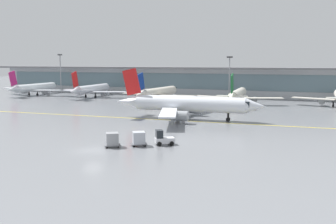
{
  "coord_description": "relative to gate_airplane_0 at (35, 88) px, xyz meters",
  "views": [
    {
      "loc": [
        26.2,
        -40.37,
        11.34
      ],
      "look_at": [
        3.6,
        17.47,
        3.0
      ],
      "focal_mm": 40.05,
      "sensor_mm": 36.0,
      "label": 1
    }
  ],
  "objects": [
    {
      "name": "gate_airplane_2",
      "position": [
        46.95,
        -2.81,
        0.0
      ],
      "size": [
        24.03,
        25.92,
        8.58
      ],
      "rotation": [
        0.0,
        0.0,
        1.49
      ],
      "color": "silver",
      "rests_on": "ground_plane"
    },
    {
      "name": "baggage_tug",
      "position": [
        69.8,
        -55.81,
        -1.68
      ],
      "size": [
        2.95,
        2.6,
        2.1
      ],
      "rotation": [
        0.0,
        0.0,
        0.57
      ],
      "color": "silver",
      "rests_on": "ground_plane"
    },
    {
      "name": "apron_light_mast_1",
      "position": [
        64.21,
        12.49,
        4.62
      ],
      "size": [
        1.8,
        0.36,
        13.03
      ],
      "color": "gray",
      "rests_on": "ground_plane"
    },
    {
      "name": "apron_light_mast_0",
      "position": [
        2.15,
        11.19,
        5.19
      ],
      "size": [
        1.8,
        0.36,
        14.15
      ],
      "color": "gray",
      "rests_on": "ground_plane"
    },
    {
      "name": "cargo_dolly_lead",
      "position": [
        66.99,
        -57.6,
        -1.52
      ],
      "size": [
        2.63,
        2.48,
        1.94
      ],
      "rotation": [
        0.0,
        0.0,
        0.57
      ],
      "color": "#595B60",
      "rests_on": "ground_plane"
    },
    {
      "name": "gate_airplane_0",
      "position": [
        0.0,
        0.0,
        0.0
      ],
      "size": [
        24.09,
        25.85,
        8.58
      ],
      "rotation": [
        0.0,
        0.0,
        1.59
      ],
      "color": "white",
      "rests_on": "ground_plane"
    },
    {
      "name": "cargo_dolly_trailing",
      "position": [
        63.98,
        -59.51,
        -1.52
      ],
      "size": [
        2.63,
        2.48,
        1.94
      ],
      "rotation": [
        0.0,
        0.0,
        0.57
      ],
      "color": "#595B60",
      "rests_on": "ground_plane"
    },
    {
      "name": "ground_plane",
      "position": [
        62.6,
        -62.18,
        -2.57
      ],
      "size": [
        400.0,
        400.0,
        0.0
      ],
      "primitive_type": "plane",
      "color": "slate"
    },
    {
      "name": "taxiing_regional_jet",
      "position": [
        65.71,
        -32.79,
        0.46
      ],
      "size": [
        30.49,
        28.34,
        10.1
      ],
      "rotation": [
        0.0,
        0.0,
        0.05
      ],
      "color": "silver",
      "rests_on": "ground_plane"
    },
    {
      "name": "taxiway_centreline_stripe",
      "position": [
        66.1,
        -34.77,
        -2.57
      ],
      "size": [
        109.89,
        5.66,
        0.01
      ],
      "primitive_type": "cube",
      "rotation": [
        0.0,
        0.0,
        0.05
      ],
      "color": "yellow",
      "rests_on": "ground_plane"
    },
    {
      "name": "gate_airplane_1",
      "position": [
        21.9,
        1.23,
        0.0
      ],
      "size": [
        24.05,
        25.91,
        8.58
      ],
      "rotation": [
        0.0,
        0.0,
        1.64
      ],
      "color": "silver",
      "rests_on": "ground_plane"
    },
    {
      "name": "gate_airplane_3",
      "position": [
        69.69,
        -2.15,
        0.0
      ],
      "size": [
        24.06,
        25.9,
        8.58
      ],
      "rotation": [
        0.0,
        0.0,
        1.63
      ],
      "color": "silver",
      "rests_on": "ground_plane"
    },
    {
      "name": "terminal_concourse",
      "position": [
        62.6,
        19.51,
        2.34
      ],
      "size": [
        184.25,
        11.0,
        9.6
      ],
      "color": "#B2B7BC",
      "rests_on": "ground_plane"
    }
  ]
}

